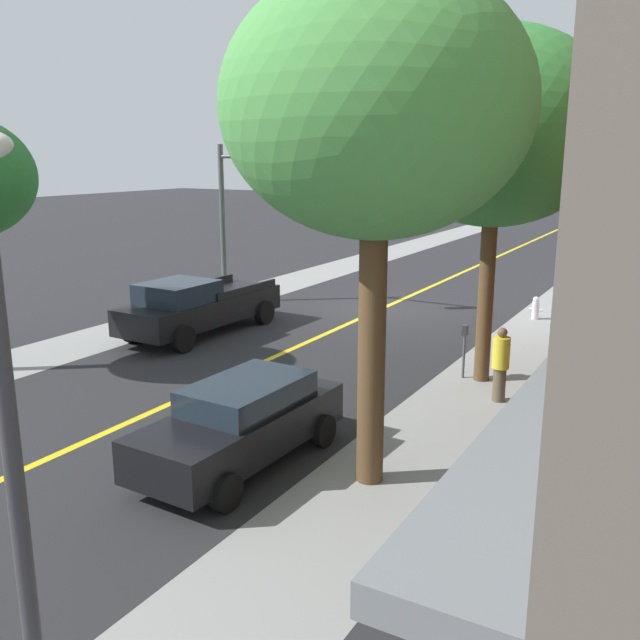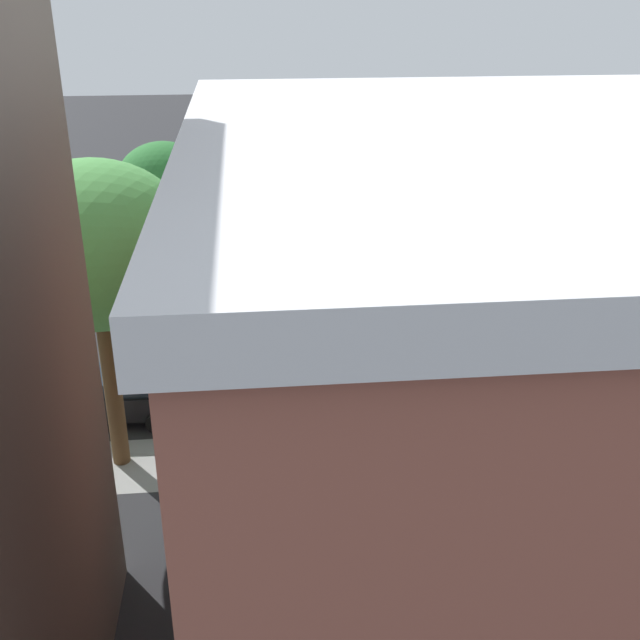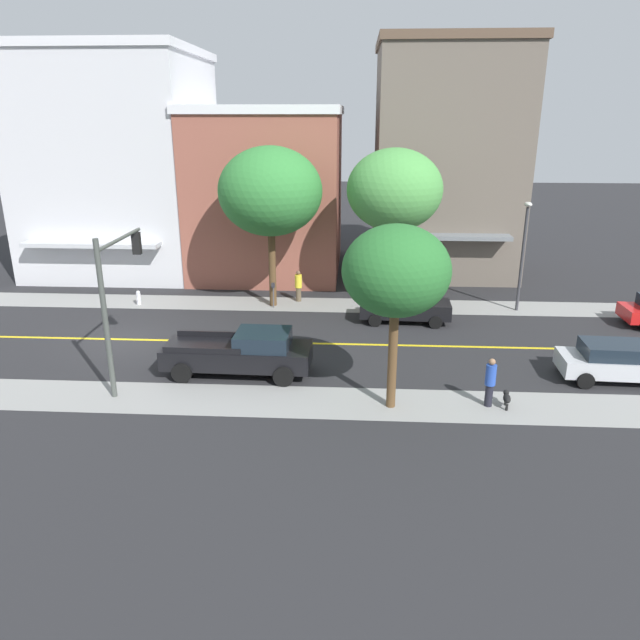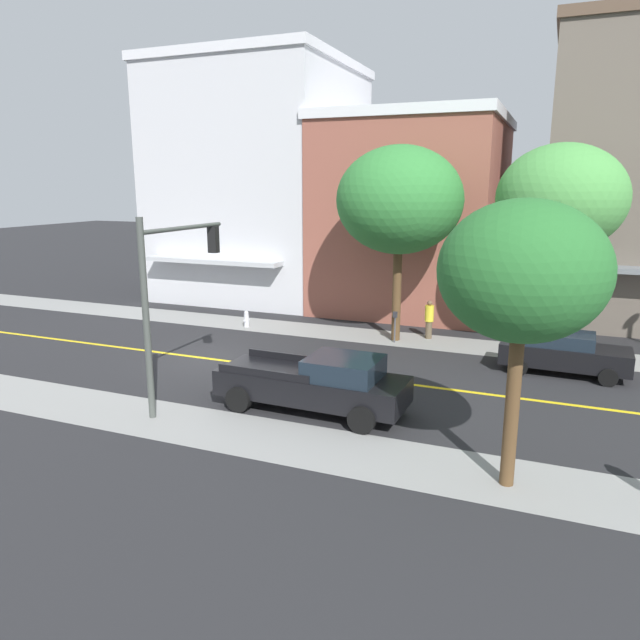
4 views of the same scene
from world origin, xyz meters
name	(u,v)px [view 4 (image 4 of 4)]	position (x,y,z in m)	size (l,w,h in m)	color
ground_plane	(209,359)	(0.00, 0.00, 0.00)	(140.00, 140.00, 0.00)	#262628
sidewalk_left	(274,326)	(-5.88, 0.00, 0.00)	(2.56, 126.00, 0.01)	gray
sidewalk_right	(105,409)	(5.88, 0.00, 0.00)	(2.56, 126.00, 0.01)	gray
road_centerline_stripe	(209,359)	(0.00, 0.00, 0.00)	(0.20, 126.00, 0.00)	yellow
corner_shop_building	(262,182)	(-14.04, -4.78, 6.96)	(12.15, 10.90, 13.90)	silver
tan_rowhouse	(416,213)	(-14.04, 4.97, 5.24)	(11.36, 9.41, 10.46)	#935142
street_tree_left_near	(399,200)	(-5.68, 6.19, 6.16)	(5.41, 5.41, 8.48)	brown
street_tree_right_corner	(523,272)	(6.03, 12.00, 4.99)	(3.65, 3.65, 6.57)	brown
street_tree_left_far	(561,199)	(-5.62, 12.58, 6.27)	(4.89, 4.89, 8.39)	brown
fire_hydrant	(246,319)	(-5.33, -1.23, 0.40)	(0.44, 0.24, 0.80)	silver
parking_meter	(395,322)	(-5.23, 6.27, 0.92)	(0.12, 0.18, 1.39)	#4C4C51
traffic_light_mast	(171,281)	(4.54, 1.77, 3.95)	(4.25, 0.32, 5.95)	#474C47
black_sedan_left_curb	(563,352)	(-3.30, 13.14, 0.82)	(2.07, 4.54, 1.55)	black
black_pickup_truck	(317,383)	(3.51, 6.17, 0.92)	(2.40, 5.94, 1.82)	black
pedestrian_yellow_shirt	(429,319)	(-6.49, 7.51, 0.92)	(0.39, 0.39, 1.76)	brown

